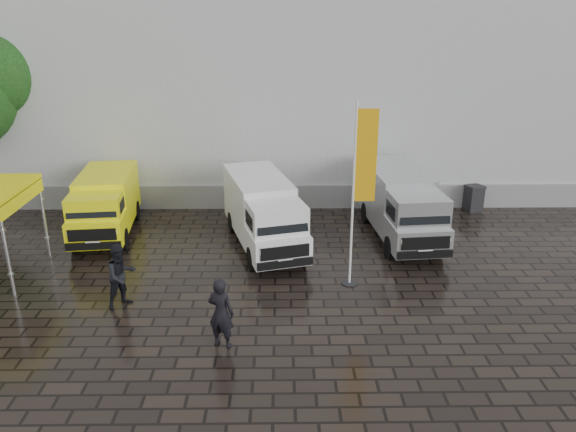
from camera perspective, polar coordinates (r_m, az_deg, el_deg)
name	(u,v)px	position (r m, az deg, el deg)	size (l,w,h in m)	color
ground	(323,299)	(16.51, 3.60, -8.46)	(120.00, 120.00, 0.00)	black
exhibition_hall	(342,48)	(30.64, 5.50, 16.67)	(44.00, 16.00, 12.00)	silver
hall_plinth	(357,196)	(23.79, 7.05, 1.99)	(44.00, 0.15, 1.00)	gray
van_yellow	(105,206)	(21.70, -18.07, 0.96)	(1.84, 4.77, 2.20)	#FDFF0D
van_white	(264,215)	(19.58, -2.50, 0.15)	(1.82, 5.47, 2.37)	white
van_silver	(401,206)	(20.73, 11.37, 0.99)	(1.86, 5.57, 2.41)	silver
flagpole	(360,185)	(16.30, 7.32, 3.13)	(0.88, 0.50, 5.59)	black
wheelie_bin	(474,198)	(24.54, 18.35, 1.76)	(0.65, 0.65, 1.08)	black
person_front	(221,313)	(14.06, -6.82, -9.76)	(0.68, 0.44, 1.85)	black
person_tent	(121,275)	(16.45, -16.59, -5.81)	(0.90, 0.70, 1.86)	black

